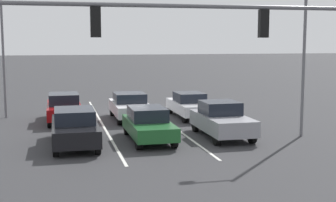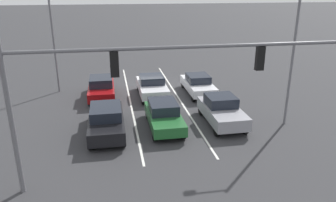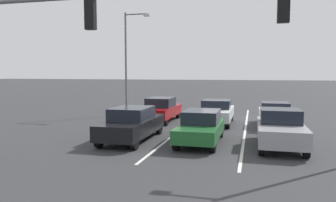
# 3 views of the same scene
# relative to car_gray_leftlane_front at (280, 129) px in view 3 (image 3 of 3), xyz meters

# --- Properties ---
(ground_plane) EXTENTS (240.00, 240.00, 0.00)m
(ground_plane) POSITION_rel_car_gray_leftlane_front_xyz_m (3.29, -7.96, -0.80)
(ground_plane) COLOR #333335
(lane_stripe_left_divider) EXTENTS (0.12, 18.08, 0.01)m
(lane_stripe_left_divider) POSITION_rel_car_gray_leftlane_front_xyz_m (1.54, -4.92, -0.80)
(lane_stripe_left_divider) COLOR silver
(lane_stripe_left_divider) RESTS_ON ground_plane
(lane_stripe_center_divider) EXTENTS (0.12, 18.08, 0.01)m
(lane_stripe_center_divider) POSITION_rel_car_gray_leftlane_front_xyz_m (5.03, -4.92, -0.80)
(lane_stripe_center_divider) COLOR silver
(lane_stripe_center_divider) RESTS_ON ground_plane
(car_gray_leftlane_front) EXTENTS (1.88, 4.26, 1.62)m
(car_gray_leftlane_front) POSITION_rel_car_gray_leftlane_front_xyz_m (0.00, 0.00, 0.00)
(car_gray_leftlane_front) COLOR gray
(car_gray_leftlane_front) RESTS_ON ground_plane
(car_black_rightlane_front) EXTENTS (1.86, 4.73, 1.56)m
(car_black_rightlane_front) POSITION_rel_car_gray_leftlane_front_xyz_m (6.66, 0.21, -0.01)
(car_black_rightlane_front) COLOR black
(car_black_rightlane_front) RESTS_ON ground_plane
(car_darkgreen_midlane_front) EXTENTS (1.76, 4.33, 1.46)m
(car_darkgreen_midlane_front) POSITION_rel_car_gray_leftlane_front_xyz_m (3.43, -0.05, -0.05)
(car_darkgreen_midlane_front) COLOR #1E5928
(car_darkgreen_midlane_front) RESTS_ON ground_plane
(car_silver_midlane_second) EXTENTS (1.92, 4.36, 1.49)m
(car_silver_midlane_second) POSITION_rel_car_gray_leftlane_front_xyz_m (3.35, -5.73, -0.03)
(car_silver_midlane_second) COLOR silver
(car_silver_midlane_second) RESTS_ON ground_plane
(car_maroon_rightlane_second) EXTENTS (1.79, 4.57, 1.56)m
(car_maroon_rightlane_second) POSITION_rel_car_gray_leftlane_front_xyz_m (6.98, -5.93, -0.01)
(car_maroon_rightlane_second) COLOR maroon
(car_maroon_rightlane_second) RESTS_ON ground_plane
(car_white_leftlane_second) EXTENTS (1.77, 4.40, 1.44)m
(car_white_leftlane_second) POSITION_rel_car_gray_leftlane_front_xyz_m (-0.11, -5.66, -0.07)
(car_white_leftlane_second) COLOR silver
(car_white_leftlane_second) RESTS_ON ground_plane
(traffic_signal_gantry) EXTENTS (13.08, 0.37, 6.10)m
(traffic_signal_gantry) POSITION_rel_car_gray_leftlane_front_xyz_m (5.74, 5.11, 3.70)
(traffic_signal_gantry) COLOR slate
(traffic_signal_gantry) RESTS_ON ground_plane
(street_lamp_right_shoulder) EXTENTS (1.93, 0.24, 7.50)m
(street_lamp_right_shoulder) POSITION_rel_car_gray_leftlane_front_xyz_m (10.01, -7.99, 3.55)
(street_lamp_right_shoulder) COLOR slate
(street_lamp_right_shoulder) RESTS_ON ground_plane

